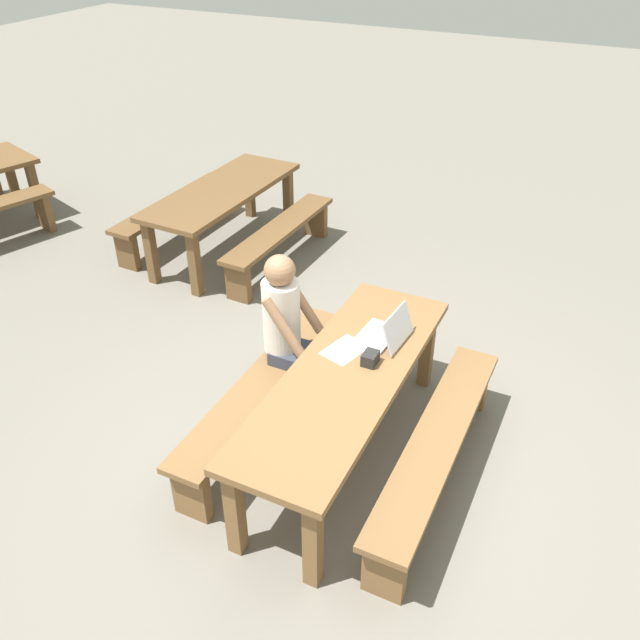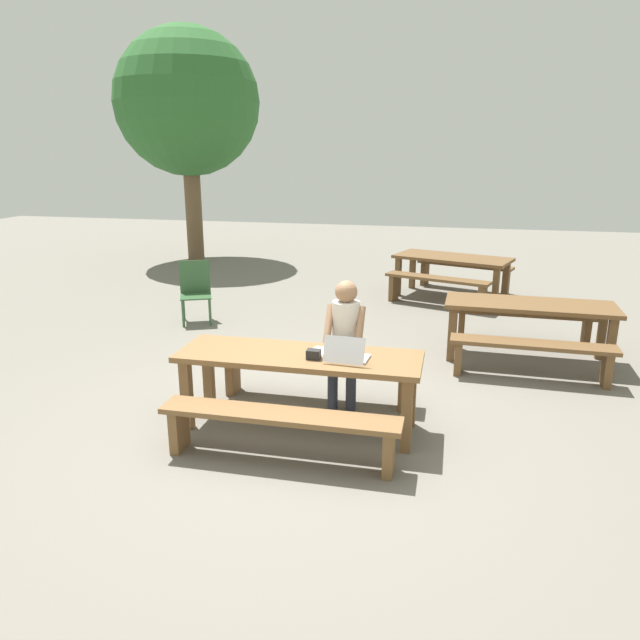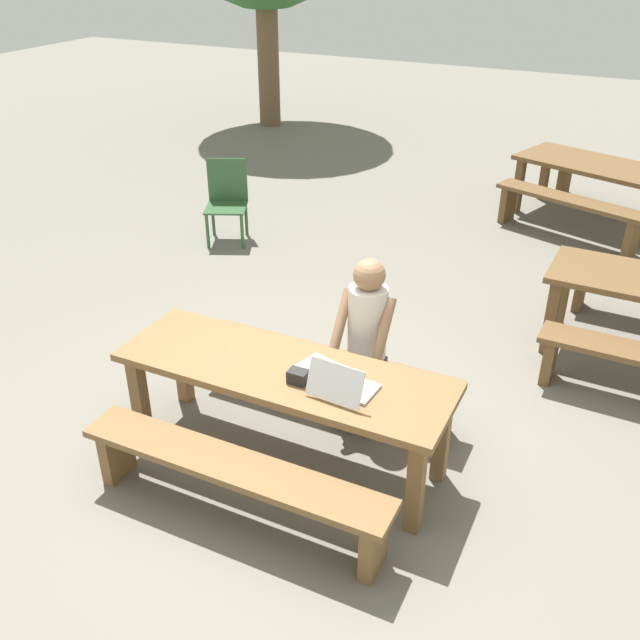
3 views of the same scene
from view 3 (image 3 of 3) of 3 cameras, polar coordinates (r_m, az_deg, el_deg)
The scene contains 12 objects.
ground_plane at distance 4.85m, azimuth -2.77°, elevation -10.90°, with size 30.00×30.00×0.00m, color slate.
picnic_table_front at distance 4.48m, azimuth -2.96°, elevation -4.98°, with size 2.17×0.70×0.71m.
bench_near at distance 4.23m, azimuth -7.04°, elevation -12.44°, with size 1.97×0.30×0.43m.
bench_far at distance 5.10m, azimuth 0.51°, elevation -3.95°, with size 1.97×0.30×0.43m.
laptop at distance 4.16m, azimuth 1.82°, elevation -5.29°, with size 0.37×0.34×0.24m.
small_pouch at distance 4.26m, azimuth -1.78°, elevation -4.59°, with size 0.12×0.09×0.08m.
paper_sheet at distance 4.42m, azimuth 0.21°, elevation -3.87°, with size 0.34×0.28×0.00m.
person_seated at distance 4.76m, azimuth 3.65°, elevation -1.11°, with size 0.38×0.39×1.25m.
plastic_chair at distance 7.99m, azimuth -7.54°, elevation 9.66°, with size 0.58×0.58×0.89m.
picnic_table_mid at distance 8.96m, azimuth 21.77°, elevation 11.01°, with size 2.06×1.40×0.71m.
bench_mid_south at distance 8.43m, azimuth 19.43°, elevation 8.51°, with size 1.71×0.83×0.48m.
bench_mid_north at distance 9.66m, azimuth 23.26°, elevation 10.35°, with size 1.71×0.83×0.48m.
Camera 3 is at (1.82, -3.22, 3.14)m, focal length 39.57 mm.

